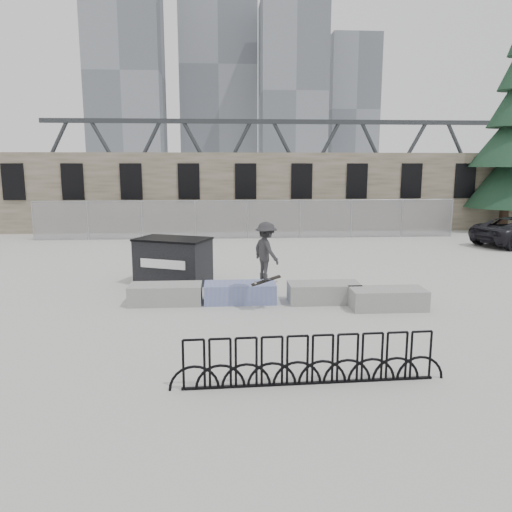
{
  "coord_description": "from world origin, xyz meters",
  "views": [
    {
      "loc": [
        -1.27,
        -13.52,
        3.82
      ],
      "look_at": [
        -0.37,
        0.22,
        1.3
      ],
      "focal_mm": 35.0,
      "sensor_mm": 36.0,
      "label": 1
    }
  ],
  "objects": [
    {
      "name": "truss_bridge",
      "position": [
        10.0,
        55.0,
        4.13
      ],
      "size": [
        70.0,
        3.0,
        9.8
      ],
      "color": "#2D3033",
      "rests_on": "ground"
    },
    {
      "name": "spruce_tree",
      "position": [
        14.98,
        14.37,
        4.76
      ],
      "size": [
        4.57,
        4.57,
        11.5
      ],
      "color": "#38281E",
      "rests_on": "ground"
    },
    {
      "name": "planter_center_right",
      "position": [
        1.53,
        -0.02,
        0.3
      ],
      "size": [
        2.0,
        0.9,
        0.55
      ],
      "color": "gray",
      "rests_on": "ground"
    },
    {
      "name": "ground",
      "position": [
        0.0,
        0.0,
        0.0
      ],
      "size": [
        120.0,
        120.0,
        0.0
      ],
      "primitive_type": "plane",
      "color": "#AEAEA9",
      "rests_on": "ground"
    },
    {
      "name": "skyline_towers",
      "position": [
        -1.01,
        93.81,
        20.79
      ],
      "size": [
        58.0,
        28.0,
        48.0
      ],
      "color": "slate",
      "rests_on": "ground"
    },
    {
      "name": "bike_rack",
      "position": [
        0.22,
        -5.33,
        0.44
      ],
      "size": [
        4.94,
        0.25,
        0.9
      ],
      "rotation": [
        0.0,
        0.0,
        0.04
      ],
      "color": "black",
      "rests_on": "ground"
    },
    {
      "name": "planter_center_left",
      "position": [
        -0.83,
        0.13,
        0.3
      ],
      "size": [
        2.0,
        0.9,
        0.55
      ],
      "color": "#3A4EAF",
      "rests_on": "ground"
    },
    {
      "name": "stone_wall",
      "position": [
        0.0,
        16.24,
        2.26
      ],
      "size": [
        36.0,
        2.58,
        4.5
      ],
      "color": "#655C4A",
      "rests_on": "ground"
    },
    {
      "name": "chainlink_fence",
      "position": [
        -0.0,
        12.5,
        1.04
      ],
      "size": [
        22.06,
        0.06,
        2.02
      ],
      "color": "gray",
      "rests_on": "ground"
    },
    {
      "name": "skateboarder",
      "position": [
        -0.17,
        -0.78,
        1.61
      ],
      "size": [
        0.96,
        1.13,
        1.67
      ],
      "rotation": [
        0.0,
        0.0,
        2.06
      ],
      "color": "#29282B",
      "rests_on": "ground"
    },
    {
      "name": "dumpster",
      "position": [
        -2.92,
        2.48,
        0.76
      ],
      "size": [
        2.65,
        2.17,
        1.5
      ],
      "rotation": [
        0.0,
        0.0,
        -0.4
      ],
      "color": "black",
      "rests_on": "ground"
    },
    {
      "name": "planter_offset",
      "position": [
        3.12,
        -0.79,
        0.3
      ],
      "size": [
        2.0,
        0.9,
        0.55
      ],
      "color": "gray",
      "rests_on": "ground"
    },
    {
      "name": "planter_far_left",
      "position": [
        -2.91,
        0.11,
        0.3
      ],
      "size": [
        2.0,
        0.9,
        0.55
      ],
      "color": "gray",
      "rests_on": "ground"
    }
  ]
}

